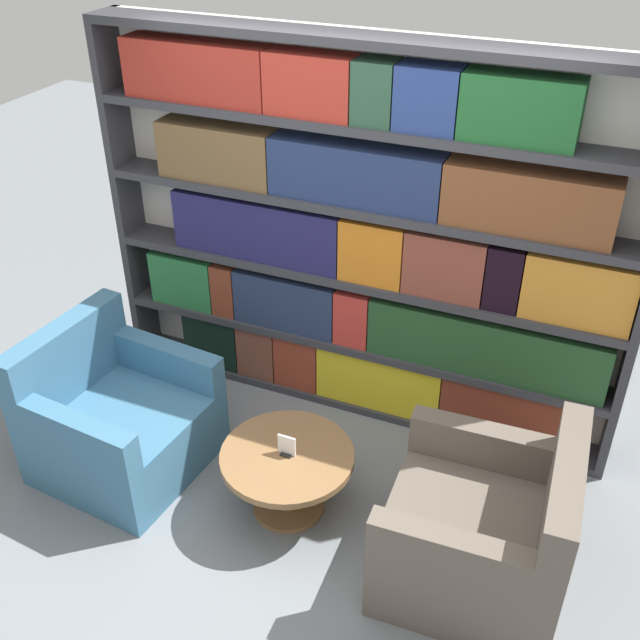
% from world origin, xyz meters
% --- Properties ---
extents(ground_plane, '(14.00, 14.00, 0.00)m').
position_xyz_m(ground_plane, '(0.00, 0.00, 0.00)').
color(ground_plane, slate).
extents(bookshelf, '(3.28, 0.30, 2.37)m').
position_xyz_m(bookshelf, '(0.03, 1.31, 1.14)').
color(bookshelf, silver).
rests_on(bookshelf, ground_plane).
extents(armchair_left, '(0.95, 0.96, 0.88)m').
position_xyz_m(armchair_left, '(-1.07, 0.19, 0.30)').
color(armchair_left, '#386684').
rests_on(armchair_left, ground_plane).
extents(armchair_right, '(0.91, 0.92, 0.88)m').
position_xyz_m(armchair_right, '(1.11, 0.19, 0.30)').
color(armchair_right, brown).
rests_on(armchair_right, ground_plane).
extents(coffee_table, '(0.73, 0.73, 0.41)m').
position_xyz_m(coffee_table, '(0.02, 0.23, 0.29)').
color(coffee_table, brown).
rests_on(coffee_table, ground_plane).
extents(table_sign, '(0.10, 0.06, 0.12)m').
position_xyz_m(table_sign, '(0.02, 0.23, 0.46)').
color(table_sign, black).
rests_on(table_sign, coffee_table).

